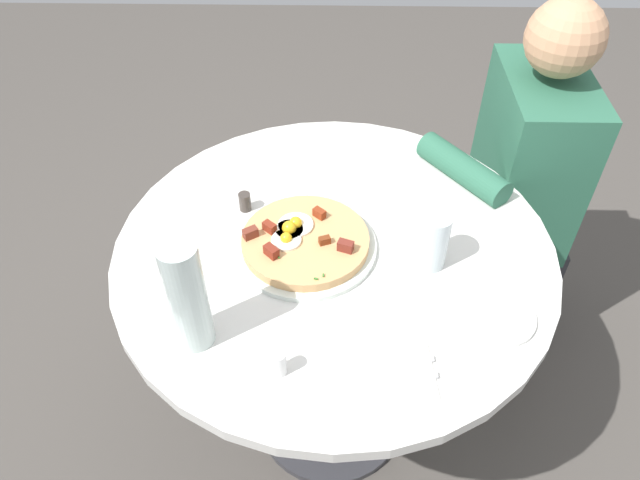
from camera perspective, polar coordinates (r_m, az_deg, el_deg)
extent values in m
plane|color=#4C4742|center=(1.94, 0.98, -16.28)|extent=(6.00, 6.00, 0.00)
cylinder|color=silver|center=(1.35, 1.35, -0.90)|extent=(0.98, 0.98, 0.03)
cylinder|color=#333338|center=(1.64, 1.13, -10.13)|extent=(0.12, 0.12, 0.72)
cylinder|color=#333338|center=(1.93, 0.98, -16.10)|extent=(0.44, 0.44, 0.02)
cube|color=#2D2D33|center=(2.08, 16.19, -2.85)|extent=(0.32, 0.28, 0.45)
cube|color=#2D664C|center=(1.78, 19.15, 7.37)|extent=(0.38, 0.22, 0.48)
sphere|color=tan|center=(1.61, 22.15, 17.29)|extent=(0.19, 0.19, 0.19)
cylinder|color=#2D664C|center=(1.54, 13.35, 6.56)|extent=(0.25, 0.21, 0.07)
cylinder|color=silver|center=(1.33, -1.37, -0.59)|extent=(0.31, 0.31, 0.01)
cylinder|color=tan|center=(1.32, -1.38, -0.07)|extent=(0.28, 0.28, 0.02)
cylinder|color=white|center=(1.30, -3.21, 0.00)|extent=(0.07, 0.07, 0.01)
sphere|color=yellow|center=(1.30, -3.22, 0.19)|extent=(0.03, 0.03, 0.03)
cylinder|color=white|center=(1.32, -2.92, 0.96)|extent=(0.06, 0.06, 0.01)
sphere|color=yellow|center=(1.32, -2.93, 1.15)|extent=(0.03, 0.03, 0.03)
cylinder|color=white|center=(1.33, -2.31, 1.43)|extent=(0.08, 0.08, 0.01)
sphere|color=yellow|center=(1.33, -2.32, 1.62)|extent=(0.03, 0.03, 0.03)
cube|color=maroon|center=(1.32, -4.80, 1.22)|extent=(0.03, 0.03, 0.02)
cube|color=maroon|center=(1.35, -0.07, 2.54)|extent=(0.03, 0.03, 0.02)
cube|color=maroon|center=(1.27, 2.42, -0.57)|extent=(0.03, 0.04, 0.02)
cube|color=maroon|center=(1.27, -4.63, -1.07)|extent=(0.04, 0.04, 0.02)
cube|color=brown|center=(1.29, 0.44, -0.04)|extent=(0.02, 0.03, 0.02)
cube|color=brown|center=(1.31, -6.59, 0.66)|extent=(0.03, 0.04, 0.02)
cube|color=#387F2D|center=(1.26, -3.95, -1.61)|extent=(0.01, 0.01, 0.00)
cube|color=#387F2D|center=(1.23, 0.32, -3.34)|extent=(0.01, 0.00, 0.00)
cube|color=#387F2D|center=(1.22, -0.39, -3.67)|extent=(0.00, 0.01, 0.00)
cylinder|color=white|center=(1.25, 16.38, -6.89)|extent=(0.15, 0.15, 0.01)
cube|color=white|center=(1.14, 6.34, -12.17)|extent=(0.15, 0.18, 0.00)
cube|color=silver|center=(1.12, 6.49, -12.81)|extent=(0.03, 0.18, 0.00)
cube|color=silver|center=(1.14, 6.22, -11.29)|extent=(0.03, 0.18, 0.00)
cylinder|color=silver|center=(1.28, 10.58, -0.01)|extent=(0.07, 0.07, 0.13)
cylinder|color=silver|center=(1.10, -12.42, -5.21)|extent=(0.07, 0.07, 0.25)
cylinder|color=white|center=(1.11, -3.89, -11.51)|extent=(0.03, 0.03, 0.06)
cylinder|color=#3F3833|center=(1.42, -7.11, 3.61)|extent=(0.03, 0.03, 0.05)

